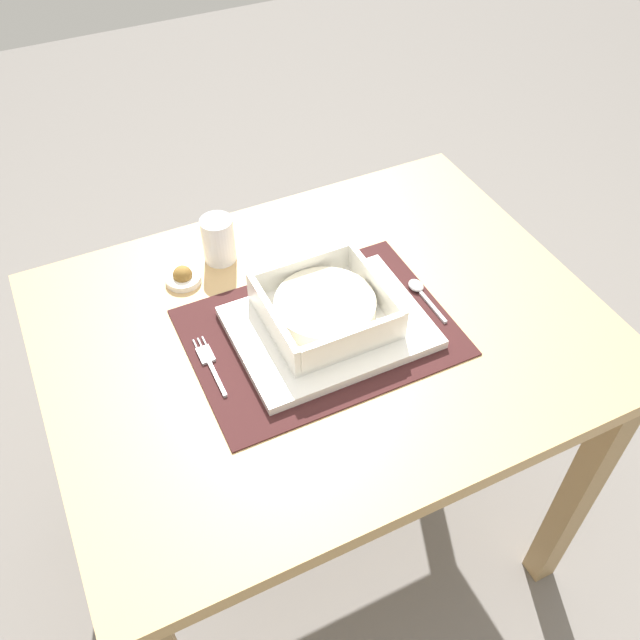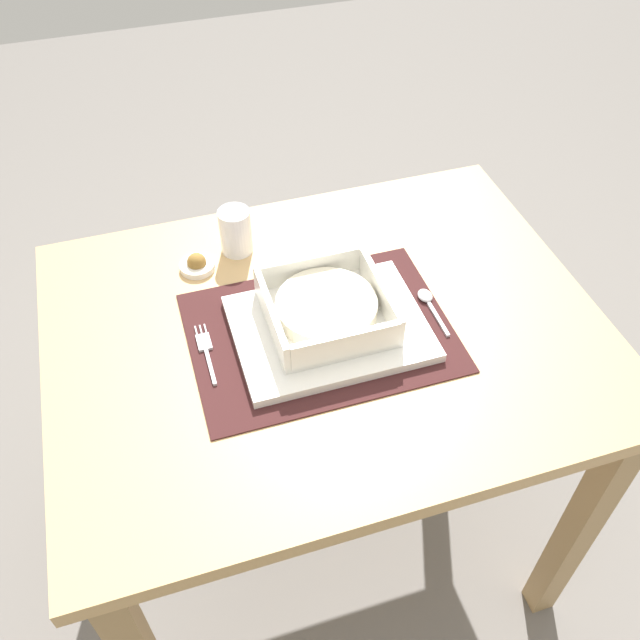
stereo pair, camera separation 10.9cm
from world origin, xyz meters
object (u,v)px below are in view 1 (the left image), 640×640
at_px(dining_table, 324,368).
at_px(fork, 209,361).
at_px(spoon, 419,290).
at_px(porridge_bowl, 325,309).
at_px(butter_knife, 409,300).
at_px(drinking_glass, 219,241).
at_px(condiment_saucer, 183,277).

height_order(dining_table, fork, fork).
height_order(dining_table, spoon, spoon).
xyz_separation_m(dining_table, fork, (-0.20, 0.00, 0.11)).
bearing_deg(porridge_bowl, butter_knife, -4.42).
distance_m(porridge_bowl, drinking_glass, 0.25).
bearing_deg(fork, dining_table, -0.09).
height_order(porridge_bowl, butter_knife, porridge_bowl).
distance_m(spoon, butter_knife, 0.03).
height_order(porridge_bowl, spoon, porridge_bowl).
xyz_separation_m(dining_table, spoon, (0.18, -0.00, 0.12)).
relative_size(porridge_bowl, butter_knife, 1.45).
relative_size(fork, butter_knife, 0.98).
distance_m(dining_table, condiment_saucer, 0.29).
xyz_separation_m(spoon, condiment_saucer, (-0.36, 0.21, 0.00)).
bearing_deg(spoon, porridge_bowl, -175.34).
xyz_separation_m(porridge_bowl, fork, (-0.20, 0.01, -0.04)).
xyz_separation_m(fork, drinking_glass, (0.10, 0.23, 0.03)).
bearing_deg(condiment_saucer, dining_table, -48.99).
bearing_deg(fork, drinking_glass, 66.98).
relative_size(dining_table, spoon, 8.17).
bearing_deg(butter_knife, condiment_saucer, 150.64).
bearing_deg(butter_knife, drinking_glass, 139.37).
distance_m(porridge_bowl, spoon, 0.18).
xyz_separation_m(fork, spoon, (0.38, -0.01, 0.00)).
height_order(spoon, drinking_glass, drinking_glass).
height_order(porridge_bowl, drinking_glass, drinking_glass).
bearing_deg(condiment_saucer, porridge_bowl, -49.30).
relative_size(spoon, condiment_saucer, 1.78).
height_order(porridge_bowl, condiment_saucer, porridge_bowl).
bearing_deg(condiment_saucer, spoon, -29.88).
bearing_deg(fork, condiment_saucer, 84.62).
bearing_deg(condiment_saucer, butter_knife, -33.40).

